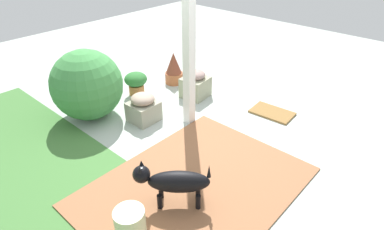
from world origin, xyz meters
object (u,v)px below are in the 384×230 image
Objects in this scene: round_shrub at (87,85)px; terracotta_pot_broad at (136,82)px; stone_planter_nearest at (195,84)px; dog at (173,181)px; porch_pillar at (189,50)px; stone_planter_mid at (143,108)px; terracotta_pot_spiky at (174,69)px; doormat at (272,113)px; ceramic_urn at (131,229)px.

terracotta_pot_broad is (0.05, -0.90, -0.28)m from round_shrub.
stone_planter_nearest is at bearing -115.97° from round_shrub.
stone_planter_nearest is at bearing -53.73° from dog.
stone_planter_mid is (0.51, 0.42, -0.87)m from porch_pillar.
terracotta_pot_spiky reaches higher than stone_planter_mid.
porch_pillar reaches higher than dog.
stone_planter_nearest is 1.19× the size of terracotta_pot_broad.
stone_planter_nearest is 0.75× the size of doormat.
stone_planter_nearest is 0.81× the size of terracotta_pot_spiky.
stone_planter_nearest reaches higher than doormat.
porch_pillar reaches higher than round_shrub.
round_shrub is 2.44× the size of ceramic_urn.
terracotta_pot_broad is 2.25m from doormat.
porch_pillar is 1.09m from stone_planter_mid.
stone_planter_mid is 1.34m from terracotta_pot_spiky.
round_shrub is at bearing 64.03° from stone_planter_nearest.
doormat is (-1.24, -0.36, -0.20)m from stone_planter_nearest.
porch_pillar is at bearing 144.15° from terracotta_pot_spiky.
dog is (-2.16, 0.44, -0.20)m from round_shrub.
porch_pillar is at bearing -140.88° from stone_planter_mid.
porch_pillar reaches higher than ceramic_urn.
doormat is at bearing -84.91° from ceramic_urn.
ceramic_urn is (-0.07, 0.60, -0.10)m from dog.
stone_planter_mid is 0.86m from round_shrub.
terracotta_pot_broad is at bearing -32.65° from stone_planter_mid.
round_shrub reaches higher than terracotta_pot_broad.
doormat is at bearing -136.71° from round_shrub.
porch_pillar is at bearing -61.22° from ceramic_urn.
stone_planter_mid is 0.65× the size of dog.
terracotta_pot_spiky is at bearing -93.46° from round_shrub.
stone_planter_nearest is at bearing 167.68° from terracotta_pot_spiky.
round_shrub is 2.76m from doormat.
terracotta_pot_broad is 0.93× the size of ceramic_urn.
ceramic_urn is at bearing 96.98° from dog.
terracotta_pot_broad is at bearing 25.34° from doormat.
porch_pillar is at bearing 125.16° from stone_planter_nearest.
dog is (-2.06, 2.08, 0.04)m from terracotta_pot_spiky.
stone_planter_nearest is 2.96m from ceramic_urn.
stone_planter_mid is 1.94m from doormat.
terracotta_pot_spiky is (0.58, -1.21, 0.06)m from stone_planter_mid.
terracotta_pot_spiky is 3.43m from ceramic_urn.
round_shrub is (0.68, 0.44, 0.30)m from stone_planter_mid.
ceramic_urn is at bearing 136.42° from stone_planter_mid.
round_shrub reaches higher than stone_planter_nearest.
terracotta_pot_spiky is (-0.10, -1.64, -0.24)m from round_shrub.
round_shrub is 1.66m from terracotta_pot_spiky.
round_shrub reaches higher than ceramic_urn.
terracotta_pot_broad is at bearing -86.96° from round_shrub.
terracotta_pot_broad is 3.00m from ceramic_urn.
stone_planter_mid is at bearing -147.22° from round_shrub.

